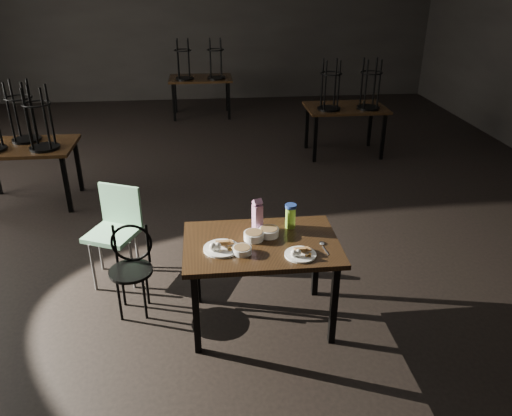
{
  "coord_description": "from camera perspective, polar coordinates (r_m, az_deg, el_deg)",
  "views": [
    {
      "loc": [
        0.04,
        -5.19,
        2.66
      ],
      "look_at": [
        0.43,
        -1.46,
        0.85
      ],
      "focal_mm": 35.0,
      "sensor_mm": 36.0,
      "label": 1
    }
  ],
  "objects": [
    {
      "name": "bowl_far",
      "position": [
        3.93,
        1.49,
        -2.74
      ],
      "size": [
        0.16,
        0.16,
        0.06
      ],
      "color": "white",
      "rests_on": "main_table"
    },
    {
      "name": "bg_table_far",
      "position": [
        9.93,
        -6.37,
        14.58
      ],
      "size": [
        1.2,
        0.8,
        1.48
      ],
      "color": "black",
      "rests_on": "ground"
    },
    {
      "name": "plate_left",
      "position": [
        3.76,
        -4.0,
        -4.44
      ],
      "size": [
        0.27,
        0.27,
        0.09
      ],
      "color": "white",
      "rests_on": "main_table"
    },
    {
      "name": "bowl_big",
      "position": [
        3.7,
        -1.6,
        -4.83
      ],
      "size": [
        0.14,
        0.14,
        0.05
      ],
      "color": "white",
      "rests_on": "main_table"
    },
    {
      "name": "room",
      "position": [
        5.21,
        -7.56,
        21.96
      ],
      "size": [
        12.0,
        12.04,
        3.22
      ],
      "color": "black",
      "rests_on": "ground"
    },
    {
      "name": "main_table",
      "position": [
        3.9,
        0.61,
        -4.92
      ],
      "size": [
        1.2,
        0.8,
        0.75
      ],
      "color": "black",
      "rests_on": "ground"
    },
    {
      "name": "plate_right",
      "position": [
        3.69,
        5.08,
        -5.16
      ],
      "size": [
        0.24,
        0.24,
        0.08
      ],
      "color": "white",
      "rests_on": "main_table"
    },
    {
      "name": "bowl_near",
      "position": [
        3.88,
        -0.26,
        -3.17
      ],
      "size": [
        0.16,
        0.16,
        0.06
      ],
      "color": "white",
      "rests_on": "main_table"
    },
    {
      "name": "bg_table_right",
      "position": [
        7.82,
        10.29,
        11.28
      ],
      "size": [
        1.2,
        0.8,
        1.48
      ],
      "color": "black",
      "rests_on": "ground"
    },
    {
      "name": "juice_carton",
      "position": [
        3.97,
        0.17,
        -0.88
      ],
      "size": [
        0.09,
        0.09,
        0.27
      ],
      "color": "#831762",
      "rests_on": "main_table"
    },
    {
      "name": "bentwood_chair",
      "position": [
        4.29,
        -14.06,
        -6.08
      ],
      "size": [
        0.36,
        0.36,
        0.76
      ],
      "rotation": [
        0.0,
        0.0,
        -0.04
      ],
      "color": "black",
      "rests_on": "ground"
    },
    {
      "name": "school_chair",
      "position": [
        4.75,
        -15.72,
        -1.88
      ],
      "size": [
        0.54,
        0.54,
        0.89
      ],
      "rotation": [
        0.0,
        0.0,
        -0.42
      ],
      "color": "#69A37E",
      "rests_on": "ground"
    },
    {
      "name": "water_bottle",
      "position": [
        4.03,
        3.96,
        -0.88
      ],
      "size": [
        0.12,
        0.12,
        0.2
      ],
      "color": "#9BD73F",
      "rests_on": "main_table"
    },
    {
      "name": "bg_table_left",
      "position": [
        6.57,
        -25.22,
        6.69
      ],
      "size": [
        1.2,
        0.8,
        1.48
      ],
      "color": "black",
      "rests_on": "ground"
    },
    {
      "name": "spoon",
      "position": [
        3.85,
        7.62,
        -4.12
      ],
      "size": [
        0.05,
        0.2,
        0.01
      ],
      "color": "silver",
      "rests_on": "main_table"
    }
  ]
}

